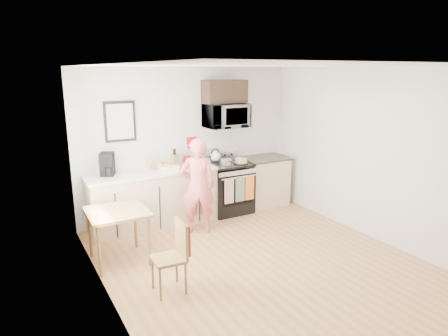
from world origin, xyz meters
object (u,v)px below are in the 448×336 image
range (229,189)px  dining_table (117,217)px  person (198,186)px  chair (178,246)px  microwave (226,116)px  cake (241,161)px

range → dining_table: (-2.28, -0.96, 0.21)m
person → dining_table: 1.45m
chair → microwave: bearing=51.9°
microwave → cake: 0.85m
dining_table → cake: size_ratio=2.95×
dining_table → cake: (2.45, 0.82, 0.32)m
microwave → cake: size_ratio=2.89×
person → range: bearing=-123.3°
range → person: size_ratio=0.76×
dining_table → cake: cake is taller
person → dining_table: person is taller
microwave → chair: (-1.86, -2.13, -1.21)m
range → person: (-0.89, -0.57, 0.33)m
microwave → person: bearing=-143.0°
range → person: person is taller
microwave → cake: (0.17, -0.25, -0.79)m
person → chair: person is taller
range → person: bearing=-147.6°
person → chair: size_ratio=1.80×
range → microwave: bearing=90.1°
chair → dining_table: bearing=114.5°
person → cake: person is taller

